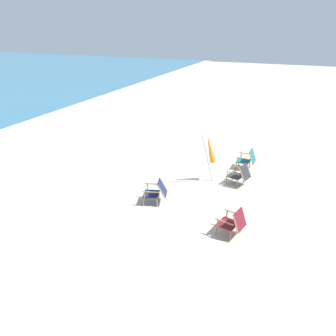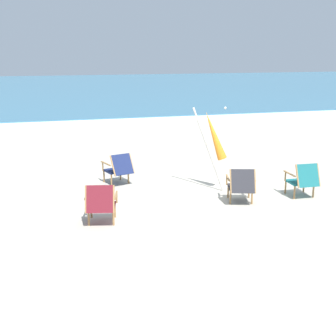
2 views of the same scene
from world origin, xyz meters
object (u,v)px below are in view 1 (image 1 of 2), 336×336
Objects in this scene: beach_chair_back_right at (156,191)px; beach_chair_mid_center at (248,159)px; beach_chair_far_center at (233,222)px; umbrella_furled_orange at (210,149)px; beach_chair_back_left at (240,174)px.

beach_chair_mid_center is at bearing -29.80° from beach_chair_back_right.
beach_chair_far_center is 3.34m from umbrella_furled_orange.
beach_chair_far_center is 1.00× the size of beach_chair_mid_center.
beach_chair_mid_center is (4.62, 0.44, -0.00)m from beach_chair_far_center.
beach_chair_back_right is 1.08× the size of beach_chair_far_center.
umbrella_furled_orange is (-0.25, 1.06, 0.88)m from beach_chair_back_left.
beach_chair_back_right is at bearing 151.24° from umbrella_furled_orange.
beach_chair_mid_center reaches higher than beach_chair_back_left.
umbrella_furled_orange reaches higher than beach_chair_back_left.
beach_chair_far_center is 3.13m from beach_chair_back_left.
beach_chair_back_right is 2.50m from umbrella_furled_orange.
beach_chair_mid_center is at bearing 5.48° from beach_chair_far_center.
beach_chair_far_center is at bearing -171.88° from beach_chair_back_left.
beach_chair_back_left is (3.10, 0.44, -0.00)m from beach_chair_far_center.
beach_chair_mid_center is (3.81, -2.18, 0.01)m from beach_chair_back_right.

